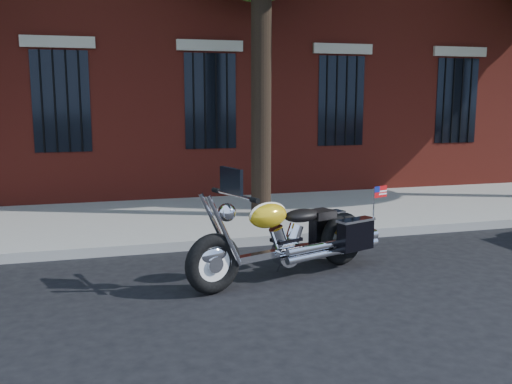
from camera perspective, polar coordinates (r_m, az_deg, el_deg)
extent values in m
plane|color=black|center=(7.70, 2.93, -7.80)|extent=(120.00, 120.00, 0.00)
cube|color=gray|center=(8.95, 0.12, -4.83)|extent=(40.00, 0.16, 0.15)
cube|color=gray|center=(10.73, -2.60, -2.44)|extent=(40.00, 3.60, 0.15)
cube|color=black|center=(12.31, -4.63, 9.03)|extent=(1.10, 0.14, 2.00)
cube|color=#B2A893|center=(12.33, -4.68, 14.38)|extent=(1.40, 0.20, 0.22)
cylinder|color=black|center=(12.23, -4.56, 9.02)|extent=(0.04, 0.04, 2.00)
cylinder|color=black|center=(10.28, 0.53, 10.65)|extent=(0.36, 0.36, 5.00)
torus|color=black|center=(6.71, -4.32, -7.16)|extent=(0.74, 0.40, 0.73)
torus|color=black|center=(7.92, 8.61, -4.64)|extent=(0.74, 0.40, 0.73)
cylinder|color=white|center=(6.71, -4.32, -7.16)|extent=(0.53, 0.24, 0.54)
cylinder|color=white|center=(7.92, 8.61, -4.64)|extent=(0.53, 0.24, 0.54)
ellipsoid|color=white|center=(6.68, -4.33, -6.26)|extent=(0.41, 0.26, 0.21)
ellipsoid|color=yellow|center=(7.89, 8.63, -3.72)|extent=(0.41, 0.27, 0.21)
cube|color=white|center=(7.27, 2.70, -5.99)|extent=(1.57, 0.65, 0.09)
cylinder|color=white|center=(7.31, 3.04, -6.09)|extent=(0.39, 0.30, 0.35)
cylinder|color=white|center=(7.51, 7.24, -5.66)|extent=(1.31, 0.55, 0.10)
ellipsoid|color=yellow|center=(7.02, 1.19, -2.37)|extent=(0.61, 0.47, 0.31)
ellipsoid|color=black|center=(7.36, 4.60, -2.36)|extent=(0.60, 0.47, 0.17)
cube|color=black|center=(8.08, 7.08, -3.47)|extent=(0.55, 0.34, 0.41)
cube|color=black|center=(7.68, 9.92, -4.21)|extent=(0.55, 0.34, 0.41)
cylinder|color=white|center=(6.69, -2.17, -0.31)|extent=(0.32, 0.81, 0.04)
sphere|color=white|center=(6.66, -2.94, -2.06)|extent=(0.28, 0.28, 0.22)
cube|color=black|center=(6.63, -2.49, 1.13)|extent=(0.19, 0.42, 0.30)
cube|color=red|center=(7.83, 12.33, 0.03)|extent=(0.23, 0.10, 0.15)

